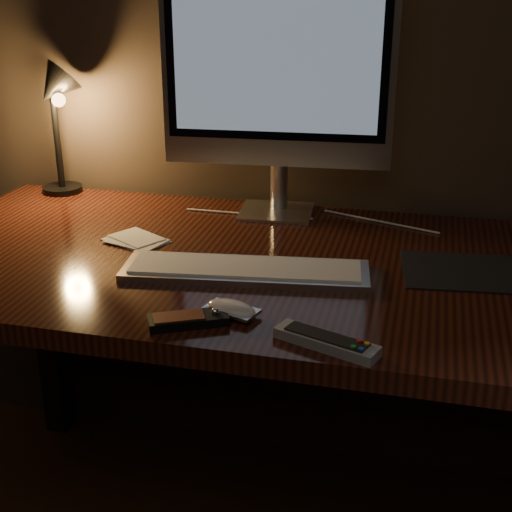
% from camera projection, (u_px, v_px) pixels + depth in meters
% --- Properties ---
extents(desk, '(1.60, 0.75, 0.75)m').
position_uv_depth(desk, '(288.00, 304.00, 1.55)').
color(desk, '#3B170D').
rests_on(desk, ground).
extents(monitor, '(0.53, 0.17, 0.55)m').
position_uv_depth(monitor, '(277.00, 75.00, 1.59)').
color(monitor, silver).
rests_on(monitor, desk).
extents(keyboard, '(0.49, 0.19, 0.02)m').
position_uv_depth(keyboard, '(245.00, 270.00, 1.37)').
color(keyboard, silver).
rests_on(keyboard, desk).
extents(mousepad, '(0.26, 0.21, 0.00)m').
position_uv_depth(mousepad, '(464.00, 271.00, 1.39)').
color(mousepad, black).
rests_on(mousepad, desk).
extents(mouse, '(0.10, 0.07, 0.02)m').
position_uv_depth(mouse, '(231.00, 310.00, 1.21)').
color(mouse, white).
rests_on(mouse, desk).
extents(media_remote, '(0.14, 0.10, 0.02)m').
position_uv_depth(media_remote, '(188.00, 319.00, 1.18)').
color(media_remote, black).
rests_on(media_remote, desk).
extents(tv_remote, '(0.17, 0.10, 0.02)m').
position_uv_depth(tv_remote, '(326.00, 341.00, 1.11)').
color(tv_remote, gray).
rests_on(tv_remote, desk).
extents(papers, '(0.16, 0.13, 0.01)m').
position_uv_depth(papers, '(136.00, 240.00, 1.54)').
color(papers, white).
rests_on(papers, desk).
extents(desk_lamp, '(0.17, 0.18, 0.35)m').
position_uv_depth(desk_lamp, '(56.00, 106.00, 1.76)').
color(desk_lamp, black).
rests_on(desk_lamp, desk).
extents(cable, '(0.59, 0.13, 0.01)m').
position_uv_depth(cable, '(313.00, 219.00, 1.67)').
color(cable, white).
rests_on(cable, desk).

